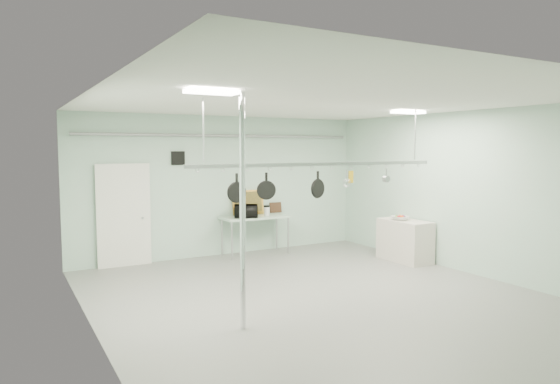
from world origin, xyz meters
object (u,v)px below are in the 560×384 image
skillet_mid (266,186)px  chrome_pole (243,213)px  side_cabinet (405,241)px  skillet_right (318,185)px  skillet_left (237,187)px  microwave (246,211)px  pot_rack (322,162)px  fruit_bowl (400,218)px  coffee_canister (267,211)px  prep_table (255,219)px

skillet_mid → chrome_pole: bearing=-112.4°
side_cabinet → skillet_right: (-3.04, -1.10, 1.40)m
skillet_left → side_cabinet: bearing=11.4°
microwave → skillet_mid: (-1.16, -3.17, 0.82)m
pot_rack → fruit_bowl: size_ratio=12.99×
microwave → chrome_pole: bearing=87.3°
chrome_pole → microwave: chrome_pole is taller
coffee_canister → skillet_right: bearing=-103.3°
chrome_pole → side_cabinet: bearing=22.4°
side_cabinet → skillet_mid: (-4.01, -1.10, 1.42)m
prep_table → coffee_canister: size_ratio=8.30×
fruit_bowl → chrome_pole: bearing=-156.6°
fruit_bowl → skillet_mid: bearing=-163.5°
chrome_pole → skillet_mid: 1.26m
coffee_canister → fruit_bowl: (2.17, -2.13, -0.06)m
prep_table → fruit_bowl: fruit_bowl is taller
prep_table → side_cabinet: 3.39m
microwave → skillet_left: skillet_left is taller
microwave → prep_table: bearing=-133.8°
pot_rack → microwave: 3.39m
coffee_canister → chrome_pole: bearing=-121.8°
chrome_pole → pot_rack: 2.19m
microwave → skillet_left: size_ratio=1.22×
skillet_mid → skillet_right: bearing=20.6°
chrome_pole → side_cabinet: (4.85, 2.00, -1.15)m
coffee_canister → skillet_left: size_ratio=0.45×
coffee_canister → skillet_left: 4.09m
fruit_bowl → skillet_mid: 4.19m
coffee_canister → skillet_right: (-0.78, -3.29, 0.85)m
skillet_mid → fruit_bowl: bearing=37.1°
chrome_pole → side_cabinet: chrome_pole is taller
skillet_right → prep_table: bearing=64.9°
prep_table → pot_rack: pot_rack is taller
side_cabinet → microwave: 3.58m
skillet_left → skillet_mid: bearing=-2.2°
prep_table → fruit_bowl: (2.46, -2.14, 0.11)m
prep_table → microwave: bearing=-157.2°
microwave → coffee_canister: size_ratio=2.71×
chrome_pole → skillet_right: 2.04m
chrome_pole → skillet_right: bearing=26.4°
side_cabinet → skillet_mid: size_ratio=2.83×
side_cabinet → pot_rack: bearing=-159.6°
pot_rack → microwave: size_ratio=9.21×
pot_rack → coffee_canister: size_ratio=24.91×
fruit_bowl → skillet_left: (-4.43, -1.16, 0.93)m
side_cabinet → skillet_right: 3.52m
microwave → fruit_bowl: size_ratio=1.41×
chrome_pole → prep_table: 4.85m
prep_table → pot_rack: bearing=-96.9°
side_cabinet → skillet_mid: skillet_mid is taller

